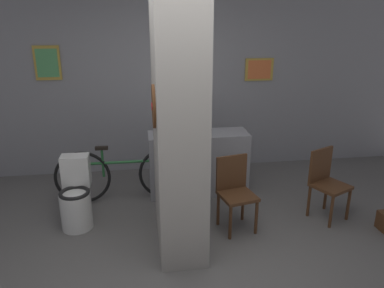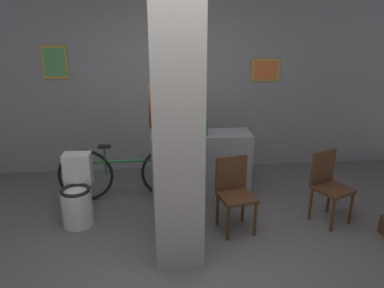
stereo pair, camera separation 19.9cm
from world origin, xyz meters
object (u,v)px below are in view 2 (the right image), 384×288
Objects in this scene: chair_near_pillar at (234,191)px; bicycle at (127,173)px; toilet at (77,195)px; bottle_tall at (205,126)px; chair_by_doorway at (329,183)px.

chair_near_pillar is 1.51m from bicycle.
toilet is 1.83m from chair_near_pillar.
bottle_tall reaches higher than toilet.
bicycle is 5.55× the size of bottle_tall.
bottle_tall is (-0.23, 0.87, 0.51)m from chair_near_pillar.
bottle_tall is at bearing 1.80° from bicycle.
chair_by_doorway is at bearing -4.05° from toilet.
bottle_tall is at bearing 20.11° from toilet.
bottle_tall reaches higher than bicycle.
bottle_tall is (1.02, 0.03, 0.60)m from bicycle.
toilet is 0.77m from bicycle.
chair_near_pillar is (1.80, -0.29, 0.12)m from toilet.
chair_by_doorway is (1.14, 0.08, 0.00)m from chair_near_pillar.
chair_by_doorway is (2.94, -0.21, 0.12)m from toilet.
chair_by_doorway is 2.51m from bicycle.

